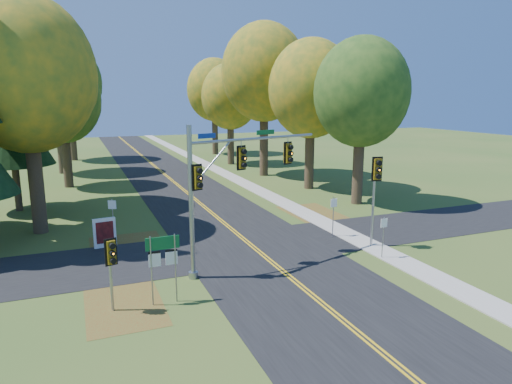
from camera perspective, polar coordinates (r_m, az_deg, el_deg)
name	(u,v)px	position (r m, az deg, el deg)	size (l,w,h in m)	color
ground	(265,257)	(24.18, 1.17, -8.14)	(160.00, 160.00, 0.00)	#33531D
road_main	(265,257)	(24.17, 1.17, -8.12)	(8.00, 160.00, 0.02)	black
road_cross	(252,246)	(25.92, -0.56, -6.72)	(60.00, 6.00, 0.02)	black
centerline_left	(264,257)	(24.13, 0.95, -8.12)	(0.10, 160.00, 0.01)	gold
centerline_right	(267,256)	(24.20, 1.39, -8.05)	(0.10, 160.00, 0.01)	gold
sidewalk_east	(365,243)	(27.07, 13.43, -6.20)	(1.60, 160.00, 0.06)	#9E998E
leaf_patch_w_near	(129,249)	(26.35, -15.59, -6.87)	(4.00, 6.00, 0.00)	brown
leaf_patch_e	(321,217)	(32.22, 8.18, -3.13)	(3.50, 8.00, 0.00)	brown
leaf_patch_w_far	(124,304)	(19.77, -16.18, -13.33)	(3.00, 5.00, 0.00)	brown
tree_w_a	(27,75)	(30.40, -26.72, 12.92)	(8.00, 8.00, 14.15)	#38281C
tree_e_a	(362,93)	(36.05, 13.07, 11.96)	(7.20, 7.20, 12.73)	#38281C
tree_w_b	(25,66)	(37.37, -26.94, 13.82)	(8.60, 8.60, 15.38)	#38281C
tree_e_b	(311,89)	(41.55, 6.93, 12.62)	(7.60, 7.60, 13.33)	#38281C
tree_w_c	(63,100)	(45.39, -23.01, 10.51)	(6.80, 6.80, 11.91)	#38281C
tree_e_c	(264,73)	(48.45, 1.07, 14.66)	(8.80, 8.80, 15.79)	#38281C
tree_w_d	(56,82)	(54.13, -23.68, 12.47)	(8.20, 8.20, 14.56)	#38281C
tree_e_d	(231,97)	(56.77, -3.20, 11.78)	(7.00, 7.00, 12.32)	#38281C
tree_w_e	(69,82)	(65.03, -22.37, 12.56)	(8.40, 8.40, 14.97)	#38281C
tree_e_e	(215,90)	(67.34, -5.20, 12.57)	(7.80, 7.80, 13.74)	#38281C
pine_c	(5,76)	(37.17, -28.88, 12.61)	(5.60, 5.60, 20.56)	#38281C
traffic_mast	(226,177)	(21.45, -3.71, 1.83)	(7.48, 2.68, 7.06)	gray
east_signal_pole	(376,179)	(25.54, 14.79, 1.55)	(0.58, 0.69, 5.11)	#919499
ped_signal_pole	(111,258)	(18.38, -17.66, -7.83)	(0.47, 0.55, 3.02)	#909398
route_sign_cluster	(163,256)	(18.74, -11.54, -7.79)	(1.35, 0.08, 2.89)	gray
info_kiosk	(105,233)	(26.78, -18.39, -4.88)	(1.23, 0.31, 1.68)	white
reg_sign_e_north	(334,210)	(27.47, 9.67, -2.22)	(0.46, 0.12, 2.43)	gray
reg_sign_e_south	(383,230)	(24.42, 15.65, -4.64)	(0.42, 0.08, 2.22)	gray
reg_sign_w	(113,212)	(27.75, -17.49, -2.41)	(0.45, 0.22, 2.47)	gray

